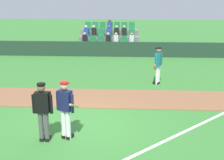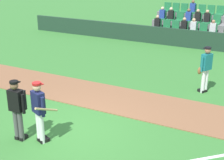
# 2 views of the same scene
# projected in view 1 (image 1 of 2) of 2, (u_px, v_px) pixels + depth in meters

# --- Properties ---
(ground_plane) EXTENTS (80.00, 80.00, 0.00)m
(ground_plane) POSITION_uv_depth(u_px,v_px,m) (84.00, 125.00, 9.65)
(ground_plane) COLOR #387A33
(infield_dirt_path) EXTENTS (28.00, 2.23, 0.03)m
(infield_dirt_path) POSITION_uv_depth(u_px,v_px,m) (93.00, 98.00, 12.11)
(infield_dirt_path) COLOR brown
(infield_dirt_path) RESTS_ON ground
(foul_line_chalk) EXTENTS (8.81, 8.30, 0.01)m
(foul_line_chalk) POSITION_uv_depth(u_px,v_px,m) (179.00, 134.00, 9.01)
(foul_line_chalk) COLOR white
(foul_line_chalk) RESTS_ON ground
(dugout_fence) EXTENTS (20.00, 0.16, 1.01)m
(dugout_fence) POSITION_uv_depth(u_px,v_px,m) (107.00, 49.00, 19.91)
(dugout_fence) COLOR #1E3828
(dugout_fence) RESTS_ON ground
(stadium_bleachers) EXTENTS (4.45, 2.95, 2.30)m
(stadium_bleachers) POSITION_uv_depth(u_px,v_px,m) (109.00, 43.00, 21.65)
(stadium_bleachers) COLOR slate
(stadium_bleachers) RESTS_ON ground
(batter_navy_jersey) EXTENTS (0.61, 0.80, 1.76)m
(batter_navy_jersey) POSITION_uv_depth(u_px,v_px,m) (66.00, 108.00, 8.50)
(batter_navy_jersey) COLOR white
(batter_navy_jersey) RESTS_ON ground
(umpire_home_plate) EXTENTS (0.59, 0.31, 1.76)m
(umpire_home_plate) POSITION_uv_depth(u_px,v_px,m) (43.00, 109.00, 8.36)
(umpire_home_plate) COLOR #4C4C4C
(umpire_home_plate) RESTS_ON ground
(runner_teal_jersey) EXTENTS (0.46, 0.60, 1.76)m
(runner_teal_jersey) POSITION_uv_depth(u_px,v_px,m) (158.00, 64.00, 13.73)
(runner_teal_jersey) COLOR white
(runner_teal_jersey) RESTS_ON ground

